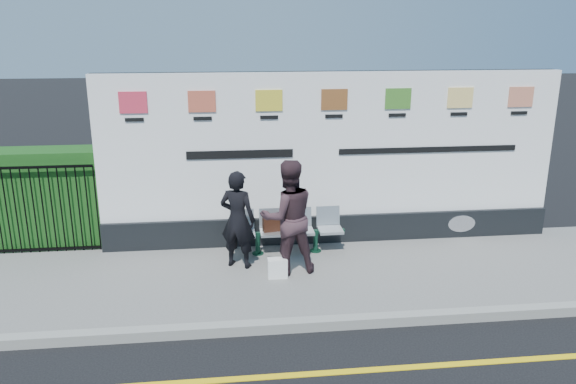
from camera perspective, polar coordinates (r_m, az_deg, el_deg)
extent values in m
plane|color=black|center=(6.87, 6.20, -17.70)|extent=(80.00, 80.00, 0.00)
cube|color=slate|center=(8.98, 2.74, -8.49)|extent=(14.00, 3.00, 0.12)
cube|color=gray|center=(7.66, 4.56, -13.12)|extent=(14.00, 0.18, 0.14)
cube|color=yellow|center=(6.87, 6.20, -17.67)|extent=(14.00, 0.10, 0.01)
cube|color=black|center=(10.17, 4.34, -3.55)|extent=(8.00, 0.30, 0.50)
cube|color=white|center=(9.76, 4.53, 4.74)|extent=(8.00, 0.14, 2.50)
cube|color=#194C17|center=(10.74, -23.74, -0.49)|extent=(2.35, 0.70, 1.70)
imported|color=black|center=(8.92, -5.13, -2.79)|extent=(0.68, 0.58, 1.59)
imported|color=#3D272D|center=(8.66, 0.00, -2.55)|extent=(0.99, 0.83, 1.81)
cube|color=black|center=(9.47, -1.62, -3.27)|extent=(0.33, 0.19, 0.24)
cube|color=white|center=(8.73, -1.08, -7.73)|extent=(0.30, 0.18, 0.30)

